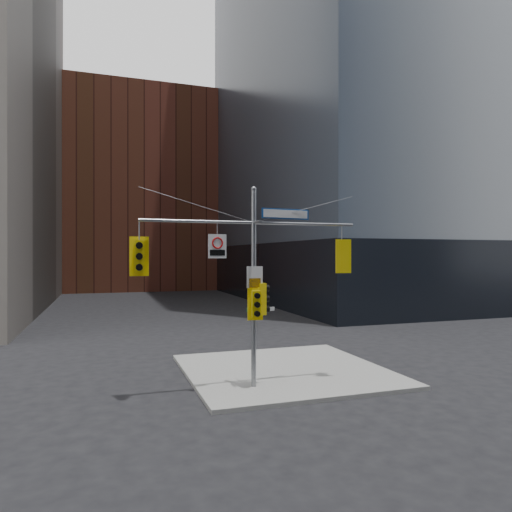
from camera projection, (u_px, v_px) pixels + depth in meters
ground at (273, 408)px, 14.39m from camera, size 160.00×160.00×0.00m
sidewalk_corner at (284, 370)px, 18.82m from camera, size 8.00×8.00×0.15m
podium_ne at (400, 271)px, 53.62m from camera, size 36.40×36.40×6.00m
brick_midrise at (139, 195)px, 69.36m from camera, size 26.00×20.00×28.00m
signal_assembly at (254, 267)px, 16.27m from camera, size 8.00×0.80×7.30m
traffic_light_west_arm at (139, 256)px, 15.02m from camera, size 0.63×0.51×1.32m
traffic_light_east_arm at (342, 256)px, 17.40m from camera, size 0.61×0.53×1.28m
traffic_light_pole_side at (262, 299)px, 16.39m from camera, size 0.46×0.40×1.14m
traffic_light_pole_front at (256, 304)px, 16.02m from camera, size 0.56×0.47×1.17m
street_sign_blade at (286, 214)px, 16.66m from camera, size 1.92×0.24×0.37m
regulatory_sign_arm at (217, 245)px, 15.82m from camera, size 0.67×0.14×0.84m
regulatory_sign_pole at (255, 278)px, 16.16m from camera, size 0.59×0.04×0.77m
street_blade_ew at (266, 309)px, 16.42m from camera, size 0.71×0.11×0.14m
street_blade_ns at (250, 311)px, 16.71m from camera, size 0.05×0.75×0.15m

